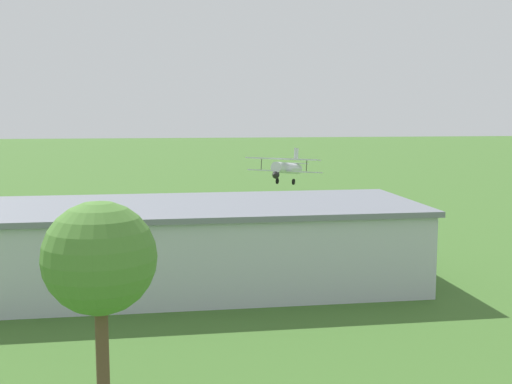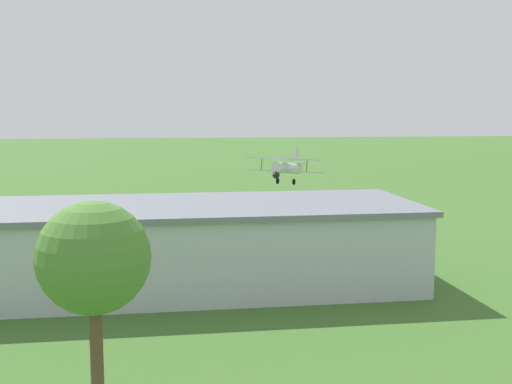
{
  "view_description": "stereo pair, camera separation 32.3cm",
  "coord_description": "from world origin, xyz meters",
  "px_view_note": "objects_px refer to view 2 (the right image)",
  "views": [
    {
      "loc": [
        7.88,
        75.63,
        11.42
      ],
      "look_at": [
        -0.82,
        14.61,
        3.62
      ],
      "focal_mm": 45.01,
      "sensor_mm": 36.0,
      "label": 1
    },
    {
      "loc": [
        7.56,
        75.67,
        11.42
      ],
      "look_at": [
        -0.82,
        14.61,
        3.62
      ],
      "focal_mm": 45.01,
      "sensor_mm": 36.0,
      "label": 2
    }
  ],
  "objects_px": {
    "biplane": "(286,168)",
    "person_watching_takeoff": "(344,234)",
    "person_crossing_taxiway": "(316,229)",
    "person_walking_on_apron": "(292,224)",
    "tree_at_field_edge": "(94,260)",
    "car_orange": "(37,239)",
    "hangar": "(196,245)"
  },
  "relations": [
    {
      "from": "person_crossing_taxiway",
      "to": "person_watching_takeoff",
      "type": "relative_size",
      "value": 1.0
    },
    {
      "from": "tree_at_field_edge",
      "to": "hangar",
      "type": "bearing_deg",
      "value": -102.61
    },
    {
      "from": "biplane",
      "to": "car_orange",
      "type": "height_order",
      "value": "biplane"
    },
    {
      "from": "biplane",
      "to": "person_walking_on_apron",
      "type": "bearing_deg",
      "value": 82.89
    },
    {
      "from": "biplane",
      "to": "person_crossing_taxiway",
      "type": "height_order",
      "value": "biplane"
    },
    {
      "from": "person_crossing_taxiway",
      "to": "tree_at_field_edge",
      "type": "bearing_deg",
      "value": 64.99
    },
    {
      "from": "person_walking_on_apron",
      "to": "tree_at_field_edge",
      "type": "height_order",
      "value": "tree_at_field_edge"
    },
    {
      "from": "person_watching_takeoff",
      "to": "person_walking_on_apron",
      "type": "bearing_deg",
      "value": -54.84
    },
    {
      "from": "person_crossing_taxiway",
      "to": "hangar",
      "type": "bearing_deg",
      "value": 51.99
    },
    {
      "from": "person_watching_takeoff",
      "to": "tree_at_field_edge",
      "type": "xyz_separation_m",
      "value": [
        17.67,
        31.3,
        5.59
      ]
    },
    {
      "from": "biplane",
      "to": "person_watching_takeoff",
      "type": "height_order",
      "value": "biplane"
    },
    {
      "from": "car_orange",
      "to": "tree_at_field_edge",
      "type": "relative_size",
      "value": 0.51
    },
    {
      "from": "person_crossing_taxiway",
      "to": "car_orange",
      "type": "bearing_deg",
      "value": 4.15
    },
    {
      "from": "tree_at_field_edge",
      "to": "biplane",
      "type": "bearing_deg",
      "value": -108.38
    },
    {
      "from": "person_walking_on_apron",
      "to": "hangar",
      "type": "bearing_deg",
      "value": 60.35
    },
    {
      "from": "person_crossing_taxiway",
      "to": "person_walking_on_apron",
      "type": "bearing_deg",
      "value": -54.69
    },
    {
      "from": "hangar",
      "to": "car_orange",
      "type": "bearing_deg",
      "value": -45.86
    },
    {
      "from": "biplane",
      "to": "tree_at_field_edge",
      "type": "relative_size",
      "value": 0.95
    },
    {
      "from": "person_crossing_taxiway",
      "to": "tree_at_field_edge",
      "type": "xyz_separation_m",
      "value": [
        15.83,
        33.93,
        5.59
      ]
    },
    {
      "from": "car_orange",
      "to": "person_walking_on_apron",
      "type": "relative_size",
      "value": 2.49
    },
    {
      "from": "tree_at_field_edge",
      "to": "person_watching_takeoff",
      "type": "bearing_deg",
      "value": -119.45
    },
    {
      "from": "person_watching_takeoff",
      "to": "tree_at_field_edge",
      "type": "height_order",
      "value": "tree_at_field_edge"
    },
    {
      "from": "biplane",
      "to": "person_watching_takeoff",
      "type": "relative_size",
      "value": 5.17
    },
    {
      "from": "person_watching_takeoff",
      "to": "tree_at_field_edge",
      "type": "bearing_deg",
      "value": 60.55
    },
    {
      "from": "hangar",
      "to": "tree_at_field_edge",
      "type": "height_order",
      "value": "tree_at_field_edge"
    },
    {
      "from": "hangar",
      "to": "tree_at_field_edge",
      "type": "distance_m",
      "value": 19.96
    },
    {
      "from": "biplane",
      "to": "person_watching_takeoff",
      "type": "bearing_deg",
      "value": 99.18
    },
    {
      "from": "biplane",
      "to": "person_walking_on_apron",
      "type": "distance_m",
      "value": 10.7
    },
    {
      "from": "person_watching_takeoff",
      "to": "person_walking_on_apron",
      "type": "height_order",
      "value": "person_walking_on_apron"
    },
    {
      "from": "biplane",
      "to": "tree_at_field_edge",
      "type": "height_order",
      "value": "tree_at_field_edge"
    },
    {
      "from": "person_watching_takeoff",
      "to": "biplane",
      "type": "bearing_deg",
      "value": -80.82
    },
    {
      "from": "biplane",
      "to": "tree_at_field_edge",
      "type": "xyz_separation_m",
      "value": [
        15.29,
        46.03,
        1.02
      ]
    }
  ]
}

